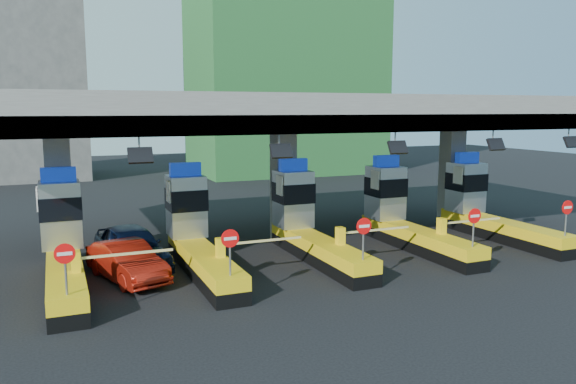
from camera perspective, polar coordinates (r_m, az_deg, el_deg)
name	(u,v)px	position (r m, az deg, el deg)	size (l,w,h in m)	color
ground	(309,256)	(24.84, 2.17, -6.53)	(120.00, 120.00, 0.00)	black
toll_canopy	(284,115)	(26.63, -0.38, 7.83)	(28.00, 12.09, 7.00)	slate
toll_lane_far_left	(63,245)	(22.59, -21.89, -5.01)	(4.43, 8.00, 4.16)	black
toll_lane_left	(195,233)	(23.17, -9.42, -4.18)	(4.43, 8.00, 4.16)	black
toll_lane_center	(307,224)	(24.76, 1.92, -3.25)	(4.43, 8.00, 4.16)	black
toll_lane_right	(402,216)	(27.20, 11.54, -2.36)	(4.43, 8.00, 4.16)	black
toll_lane_far_right	(485,208)	(30.27, 19.39, -1.58)	(4.43, 8.00, 4.16)	black
bg_building_scaffold	(284,33)	(58.63, -0.40, 15.87)	(18.00, 12.00, 28.00)	#1E5926
bg_building_concrete	(2,80)	(57.93, -27.02, 10.09)	(14.00, 10.00, 18.00)	#4C4C49
van	(132,247)	(23.74, -15.58, -5.38)	(2.05, 5.10, 1.74)	black
red_car	(127,261)	(22.12, -16.05, -6.78)	(1.54, 4.42, 1.46)	maroon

